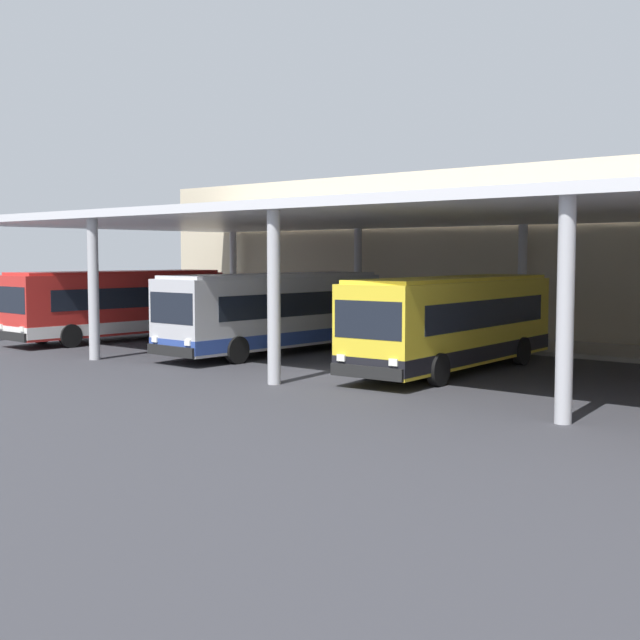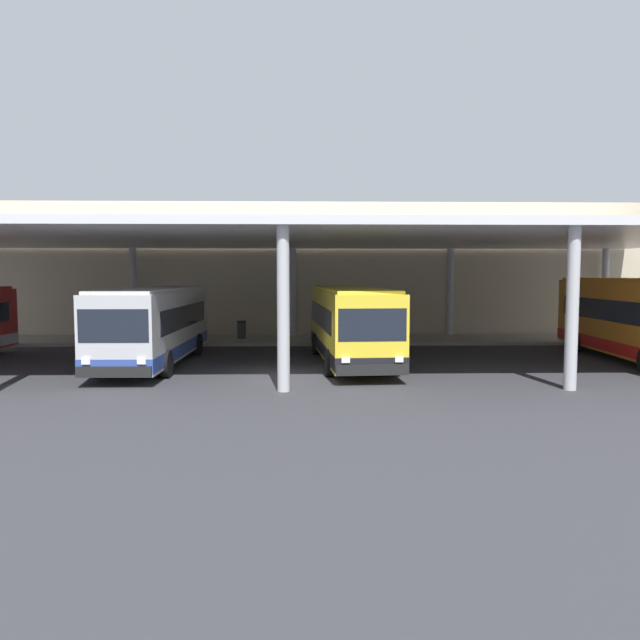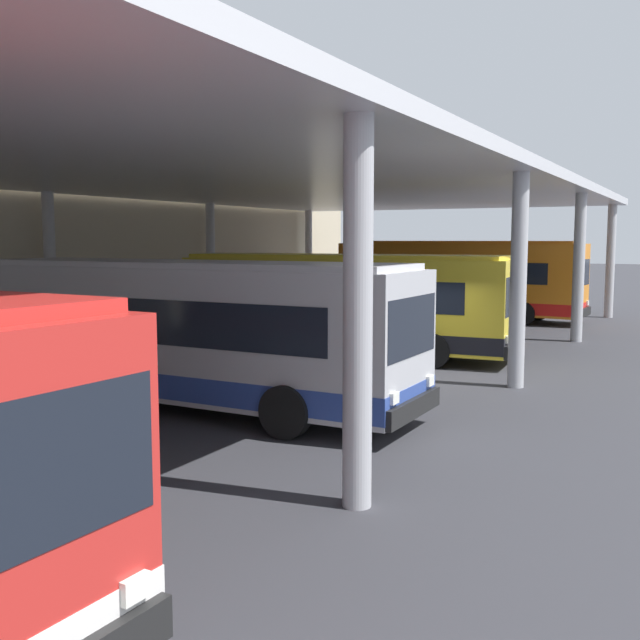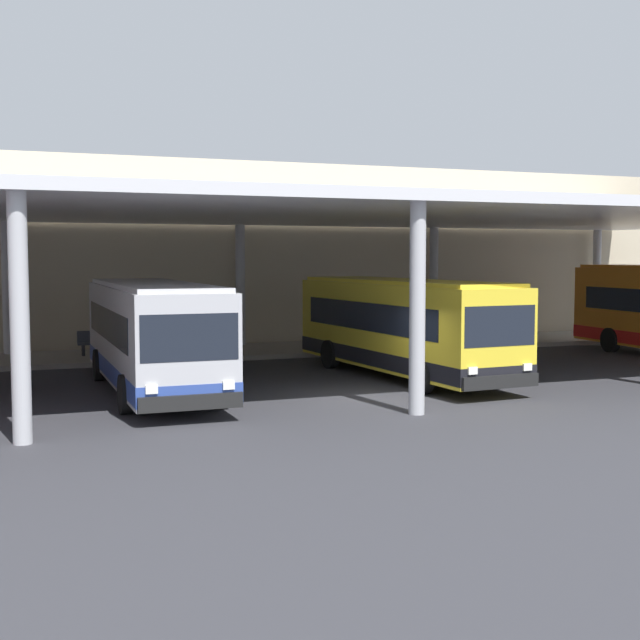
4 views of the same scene
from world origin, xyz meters
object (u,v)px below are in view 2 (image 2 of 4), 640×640
bus_middle_bay (350,324)px  trash_bin (242,330)px  bench_waiting (185,330)px  bus_second_bay (155,325)px  bus_far_bay (636,319)px

bus_middle_bay → trash_bin: 9.83m
bench_waiting → bus_second_bay: bearing=-87.0°
bus_middle_bay → trash_bin: bus_middle_bay is taller
bus_second_bay → bench_waiting: 8.56m
bus_second_bay → bus_middle_bay: (8.11, 0.17, 0.00)m
bus_far_bay → bench_waiting: (-20.79, 8.13, -1.18)m
bench_waiting → trash_bin: bearing=-3.3°
bus_second_bay → bus_far_bay: (20.35, 0.36, 0.19)m
bus_middle_bay → bench_waiting: (-8.55, 8.32, -0.99)m
bus_middle_bay → bench_waiting: size_ratio=5.93×
bus_middle_bay → bench_waiting: 11.97m
bench_waiting → bus_far_bay: bearing=-21.4°
bus_middle_bay → bus_far_bay: (12.24, 0.19, 0.19)m
bus_middle_bay → bus_far_bay: bearing=0.9°
bus_second_bay → bench_waiting: bus_second_bay is taller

